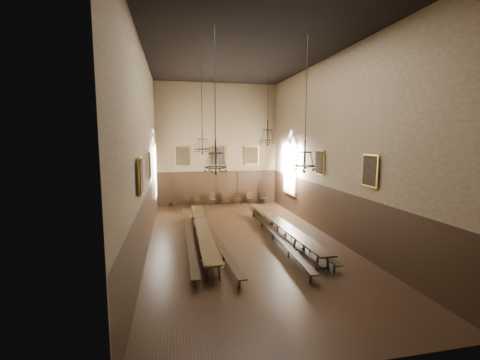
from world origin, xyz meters
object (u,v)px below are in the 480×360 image
object	(u,v)px
chair_3	(213,202)
chair_7	(263,200)
bench_right_inner	(273,234)
chandelier_front_left	(216,158)
bench_right_outer	(292,233)
chair_2	(197,202)
bench_left_outer	(189,236)
chandelier_back_left	(202,143)
chair_4	(225,201)
table_right	(282,230)
table_left	(203,234)
chandelier_front_right	(305,158)
chair_6	(250,201)
bench_left_inner	(212,236)
chair_5	(238,201)
chandelier_back_right	(268,135)
chair_0	(171,204)
chair_1	(186,203)

from	to	relation	value
chair_3	chair_7	distance (m)	3.88
bench_right_inner	chandelier_front_left	bearing A→B (deg)	-139.36
bench_right_outer	chair_2	size ratio (longest dim) A/B	10.00
bench_left_outer	chandelier_back_left	distance (m)	5.08
chair_4	bench_right_outer	bearing A→B (deg)	-77.27
chair_2	chair_3	xyz separation A→B (m)	(1.15, -0.02, 0.02)
table_right	chandelier_back_left	bearing A→B (deg)	146.60
table_right	chair_3	xyz separation A→B (m)	(-2.46, 8.38, -0.07)
table_left	chandelier_back_left	world-z (taller)	chandelier_back_left
chandelier_front_right	chair_6	bearing A→B (deg)	87.94
bench_left_inner	chair_4	size ratio (longest dim) A/B	11.02
chair_5	chandelier_front_right	distance (m)	11.79
chair_2	chandelier_back_right	xyz separation A→B (m)	(3.67, -5.59, 4.86)
chair_3	chair_5	size ratio (longest dim) A/B	1.07
chair_5	chandelier_back_left	size ratio (longest dim) A/B	0.20
chair_3	chandelier_back_right	bearing A→B (deg)	-76.25
chair_0	chandelier_front_right	size ratio (longest dim) A/B	0.17
chandelier_back_right	chandelier_front_right	bearing A→B (deg)	-90.79
table_left	bench_right_outer	distance (m)	4.44
table_right	chair_5	distance (m)	8.40
table_left	chair_5	xyz separation A→B (m)	(3.43, 8.29, -0.10)
chandelier_back_left	chandelier_back_right	xyz separation A→B (m)	(3.77, 0.35, 0.43)
bench_right_outer	chair_0	bearing A→B (deg)	124.84
chair_5	table_right	bearing A→B (deg)	-66.58
chair_3	chair_4	xyz separation A→B (m)	(0.89, 0.10, -0.01)
bench_left_outer	chandelier_back_right	distance (m)	7.25
chair_0	chair_6	world-z (taller)	chair_6
table_left	table_right	distance (m)	3.97
bench_left_outer	chair_7	bearing A→B (deg)	53.76
table_left	chair_2	xyz separation A→B (m)	(0.36, 8.30, -0.10)
chandelier_front_left	chandelier_front_right	distance (m)	3.71
chair_3	chandelier_front_left	size ratio (longest dim) A/B	0.19
chair_7	chandelier_back_left	world-z (taller)	chandelier_back_left
bench_left_outer	chair_5	size ratio (longest dim) A/B	11.30
chair_5	chair_0	bearing A→B (deg)	-160.35
bench_right_inner	chair_4	size ratio (longest dim) A/B	10.83
bench_left_outer	bench_left_inner	bearing A→B (deg)	-11.71
chandelier_back_right	chair_0	bearing A→B (deg)	135.07
chair_2	chair_5	distance (m)	3.07
bench_left_inner	chair_5	world-z (taller)	chair_5
chair_5	chair_2	bearing A→B (deg)	-160.59
table_right	bench_left_inner	xyz separation A→B (m)	(-3.53, -0.12, -0.07)
chair_1	chandelier_back_left	world-z (taller)	chandelier_back_left
table_left	bench_right_outer	xyz separation A→B (m)	(4.43, -0.32, -0.12)
bench_right_inner	chair_5	xyz separation A→B (m)	(-0.00, 8.70, -0.02)
chandelier_front_left	chair_2	bearing A→B (deg)	89.47
bench_left_outer	chair_0	distance (m)	8.33
table_left	chair_5	bearing A→B (deg)	67.53
chair_6	chandelier_back_left	size ratio (longest dim) A/B	0.19
bench_left_inner	bench_right_outer	world-z (taller)	bench_left_inner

